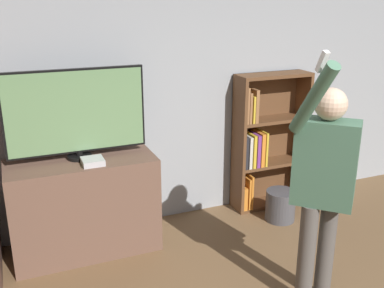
# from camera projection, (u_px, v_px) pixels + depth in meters

# --- Properties ---
(wall_back) EXTENTS (6.08, 0.06, 2.70)m
(wall_back) POSITION_uv_depth(u_px,v_px,m) (197.00, 91.00, 4.65)
(wall_back) COLOR #9EA3A8
(wall_back) RESTS_ON ground_plane
(tv_ledge) EXTENTS (1.31, 0.57, 0.90)m
(tv_ledge) POSITION_uv_depth(u_px,v_px,m) (85.00, 206.00, 4.13)
(tv_ledge) COLOR brown
(tv_ledge) RESTS_ON ground_plane
(television) EXTENTS (1.22, 0.22, 0.81)m
(television) POSITION_uv_depth(u_px,v_px,m) (76.00, 113.00, 3.90)
(television) COLOR black
(television) RESTS_ON tv_ledge
(game_console) EXTENTS (0.19, 0.19, 0.05)m
(game_console) POSITION_uv_depth(u_px,v_px,m) (93.00, 161.00, 3.88)
(game_console) COLOR silver
(game_console) RESTS_ON tv_ledge
(bookshelf) EXTENTS (0.83, 0.28, 1.51)m
(bookshelf) POSITION_uv_depth(u_px,v_px,m) (263.00, 143.00, 4.95)
(bookshelf) COLOR brown
(bookshelf) RESTS_ON ground_plane
(person) EXTENTS (0.58, 0.55, 1.99)m
(person) POSITION_uv_depth(u_px,v_px,m) (324.00, 179.00, 3.23)
(person) COLOR #56514C
(person) RESTS_ON ground_plane
(waste_bin) EXTENTS (0.32, 0.32, 0.33)m
(waste_bin) POSITION_uv_depth(u_px,v_px,m) (280.00, 205.00, 4.79)
(waste_bin) COLOR #4C4C51
(waste_bin) RESTS_ON ground_plane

